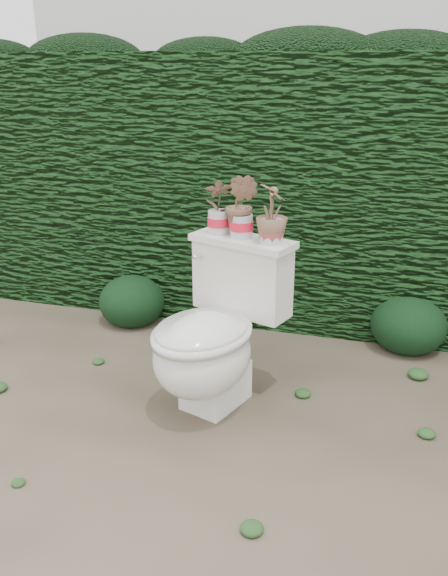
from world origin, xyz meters
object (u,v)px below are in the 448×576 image
(potted_plant_right, at_px, (272,215))
(potted_plant_center, at_px, (242,207))
(toilet, at_px, (213,337))
(potted_plant_left, at_px, (219,208))

(potted_plant_right, bearing_deg, potted_plant_center, 48.16)
(toilet, height_order, potted_plant_left, potted_plant_left)
(potted_plant_left, xyz_separation_m, potted_plant_right, (0.28, -0.09, 0.01))
(potted_plant_center, bearing_deg, toilet, -87.60)
(potted_plant_left, distance_m, potted_plant_right, 0.29)
(toilet, xyz_separation_m, potted_plant_center, (0.07, 0.23, 0.56))
(toilet, bearing_deg, potted_plant_center, 91.54)
(potted_plant_center, xyz_separation_m, potted_plant_right, (0.15, -0.05, -0.01))
(toilet, relative_size, potted_plant_center, 2.75)
(toilet, height_order, potted_plant_center, potted_plant_center)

